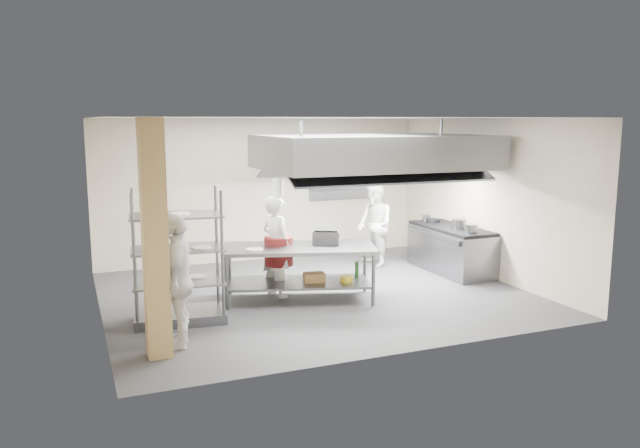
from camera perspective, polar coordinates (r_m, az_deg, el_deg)
name	(u,v)px	position (r m, az deg, el deg)	size (l,w,h in m)	color
floor	(316,294)	(10.83, -0.41, -6.41)	(7.00, 7.00, 0.00)	#313133
ceiling	(315,118)	(10.41, -0.43, 9.68)	(7.00, 7.00, 0.00)	silver
wall_back	(263,190)	(13.33, -5.23, 3.14)	(7.00, 7.00, 0.00)	tan
wall_left	(96,220)	(9.78, -19.81, 0.31)	(6.00, 6.00, 0.00)	tan
wall_right	(487,198)	(12.24, 14.98, 2.29)	(6.00, 6.00, 0.00)	tan
column	(155,240)	(7.96, -14.86, -1.44)	(0.30, 0.30, 3.00)	tan
exhaust_hood	(374,152)	(11.33, 4.97, 6.59)	(4.00, 2.50, 0.60)	slate
hood_strip_a	(328,171)	(10.97, 0.74, 4.86)	(1.60, 0.12, 0.04)	white
hood_strip_b	(417,168)	(11.79, 8.86, 5.07)	(1.60, 0.12, 0.04)	white
wall_shelf	(343,187)	(13.81, 2.14, 3.39)	(1.50, 0.28, 0.04)	slate
island	(299,273)	(10.37, -1.91, -4.52)	(2.50, 1.04, 0.91)	gray
island_worktop	(299,248)	(10.28, -1.92, -2.23)	(2.50, 1.04, 0.06)	slate
island_undershelf	(299,282)	(10.41, -1.91, -5.35)	(2.30, 0.94, 0.04)	slate
pass_rack	(178,256)	(9.39, -12.87, -2.89)	(1.32, 0.77, 1.98)	slate
cooking_range	(451,251)	(12.58, 11.87, -2.39)	(0.80, 2.00, 0.84)	slate
range_top	(452,228)	(12.49, 11.94, -0.37)	(0.78, 1.96, 0.06)	black
chef_head	(276,246)	(10.53, -4.04, -2.03)	(0.63, 0.41, 1.73)	silver
chef_line	(374,225)	(12.74, 5.00, -0.07)	(0.83, 0.65, 1.72)	silver
chef_plating	(178,281)	(8.39, -12.89, -5.07)	(1.04, 0.43, 1.78)	silver
griddle	(326,237)	(10.52, 0.57, -1.18)	(0.44, 0.34, 0.22)	slate
wicker_basket	(314,277)	(10.35, -0.54, -4.89)	(0.34, 0.24, 0.15)	brown
stockpot	(459,224)	(12.25, 12.61, 0.01)	(0.28, 0.28, 0.19)	gray
plate_stack	(179,280)	(9.47, -12.79, -5.01)	(0.28, 0.28, 0.05)	white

